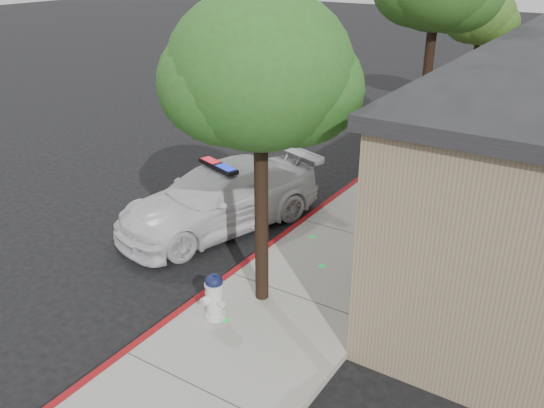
{
  "coord_description": "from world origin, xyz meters",
  "views": [
    {
      "loc": [
        6.29,
        -8.12,
        6.34
      ],
      "look_at": [
        0.18,
        1.39,
        1.22
      ],
      "focal_mm": 37.64,
      "sensor_mm": 36.0,
      "label": 1
    }
  ],
  "objects_px": {
    "street_tree_near": "(261,78)",
    "street_tree_far": "(481,19)",
    "police_car": "(220,198)",
    "fire_hydrant": "(214,296)"
  },
  "relations": [
    {
      "from": "fire_hydrant",
      "to": "street_tree_near",
      "type": "relative_size",
      "value": 0.16
    },
    {
      "from": "police_car",
      "to": "fire_hydrant",
      "type": "relative_size",
      "value": 6.23
    },
    {
      "from": "street_tree_near",
      "to": "street_tree_far",
      "type": "distance_m",
      "value": 15.78
    },
    {
      "from": "police_car",
      "to": "street_tree_far",
      "type": "relative_size",
      "value": 1.16
    },
    {
      "from": "street_tree_near",
      "to": "street_tree_far",
      "type": "bearing_deg",
      "value": 91.35
    },
    {
      "from": "street_tree_far",
      "to": "fire_hydrant",
      "type": "bearing_deg",
      "value": -89.94
    },
    {
      "from": "police_car",
      "to": "street_tree_near",
      "type": "relative_size",
      "value": 1.0
    },
    {
      "from": "street_tree_near",
      "to": "street_tree_far",
      "type": "height_order",
      "value": "street_tree_near"
    },
    {
      "from": "street_tree_far",
      "to": "police_car",
      "type": "bearing_deg",
      "value": -99.92
    },
    {
      "from": "fire_hydrant",
      "to": "street_tree_far",
      "type": "distance_m",
      "value": 17.09
    }
  ]
}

